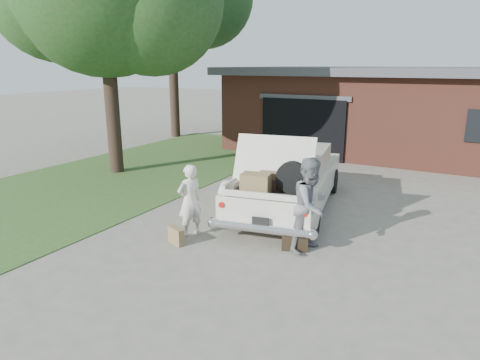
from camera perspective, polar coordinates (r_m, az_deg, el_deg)
The scene contains 8 objects.
ground at distance 8.67m, azimuth -1.96°, elevation -7.94°, with size 90.00×90.00×0.00m, color gray.
grass_strip at distance 14.18m, azimuth -14.80°, elevation 0.80°, with size 6.00×16.00×0.02m, color #2D4C1E.
house at distance 18.63m, azimuth 19.61°, elevation 8.96°, with size 12.80×7.80×3.30m.
sedan at distance 10.32m, azimuth 6.50°, elevation 0.15°, with size 2.84×5.31×1.99m.
woman_left at distance 8.68m, azimuth -6.69°, elevation -2.75°, with size 0.54×0.36×1.49m, color silver.
woman_right at distance 8.00m, azimuth 9.41°, elevation -3.31°, with size 0.87×0.68×1.79m, color slate.
suitcase_left at distance 8.51m, azimuth -8.50°, elevation -7.36°, with size 0.43×0.14×0.33m, color olive.
suitcase_right at distance 8.19m, azimuth 7.34°, elevation -8.07°, with size 0.49×0.16×0.38m, color black.
Camera 1 is at (4.16, -6.81, 3.40)m, focal length 32.00 mm.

